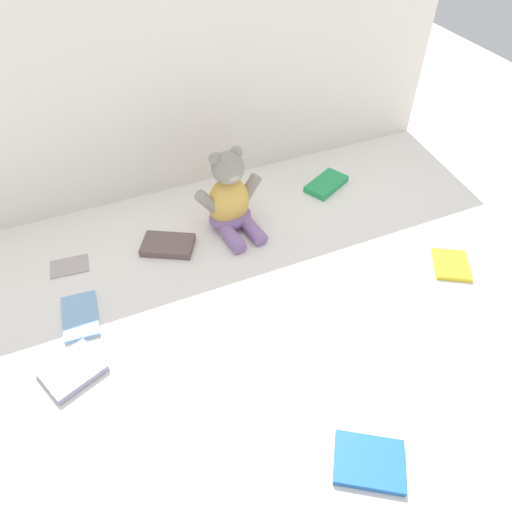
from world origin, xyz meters
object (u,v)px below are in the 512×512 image
book_case_6 (69,266)px  book_case_1 (326,184)px  teddy_bear (230,200)px  book_case_2 (80,316)px  book_case_5 (168,245)px  book_case_0 (369,462)px  book_case_4 (451,265)px  book_case_3 (72,370)px

book_case_6 → book_case_1: bearing=99.0°
teddy_bear → book_case_2: size_ratio=1.74×
teddy_bear → book_case_5: (-0.19, -0.02, -0.08)m
book_case_0 → book_case_1: bearing=-171.0°
book_case_1 → book_case_4: (0.12, -0.43, -0.00)m
book_case_3 → book_case_6: size_ratio=1.23×
book_case_4 → book_case_3: bearing=-152.8°
book_case_0 → book_case_6: book_case_0 is taller
teddy_bear → book_case_0: bearing=-97.1°
book_case_3 → book_case_0: bearing=-153.5°
book_case_0 → book_case_6: bearing=-116.7°
teddy_bear → book_case_0: teddy_bear is taller
teddy_bear → book_case_0: size_ratio=1.87×
book_case_3 → book_case_5: size_ratio=0.87×
teddy_bear → book_case_6: 0.45m
book_case_0 → book_case_2: book_case_0 is taller
book_case_0 → book_case_5: book_case_5 is taller
book_case_0 → book_case_4: size_ratio=1.20×
book_case_0 → book_case_1: book_case_1 is taller
book_case_2 → book_case_3: size_ratio=1.16×
book_case_3 → book_case_4: book_case_3 is taller
book_case_5 → book_case_6: bearing=-68.3°
book_case_3 → book_case_6: book_case_3 is taller
book_case_5 → book_case_6: book_case_5 is taller
book_case_1 → book_case_5: same height
book_case_4 → book_case_6: 0.98m
book_case_2 → book_case_4: 0.93m
book_case_3 → book_case_6: (0.04, 0.33, -0.01)m
book_case_5 → book_case_0: bearing=42.8°
book_case_5 → book_case_6: size_ratio=1.42×
teddy_bear → book_case_5: 0.21m
book_case_4 → book_case_0: bearing=-112.7°
book_case_4 → book_case_6: bearing=-172.2°
teddy_bear → book_case_5: teddy_bear is taller
book_case_6 → book_case_0: bearing=36.1°
teddy_bear → book_case_3: size_ratio=2.03×
book_case_3 → book_case_2: bearing=-37.1°
book_case_3 → teddy_bear: bearing=-79.0°
teddy_bear → book_case_4: (0.46, -0.38, -0.08)m
book_case_2 → book_case_6: (0.00, 0.18, -0.00)m
book_case_3 → book_case_1: bearing=-87.9°
book_case_1 → book_case_3: (-0.82, -0.37, -0.00)m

